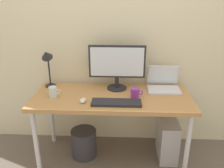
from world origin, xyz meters
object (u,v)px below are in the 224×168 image
at_px(desk, 112,102).
at_px(laptop, 163,83).
at_px(computer_tower, 167,139).
at_px(coffee_mug, 135,93).
at_px(mouse, 83,100).
at_px(monitor, 117,64).
at_px(keyboard, 116,103).
at_px(glass_cup, 53,92).
at_px(wastebasket, 84,143).
at_px(desk_lamp, 47,60).

height_order(desk, laptop, laptop).
bearing_deg(computer_tower, coffee_mug, -170.96).
height_order(laptop, computer_tower, laptop).
bearing_deg(desk, mouse, -149.47).
height_order(monitor, keyboard, monitor).
distance_m(mouse, glass_cup, 0.32).
relative_size(monitor, wastebasket, 1.85).
xyz_separation_m(monitor, computer_tower, (0.53, -0.14, -0.75)).
distance_m(desk, monitor, 0.37).
bearing_deg(mouse, coffee_mug, 15.63).
xyz_separation_m(mouse, glass_cup, (-0.30, 0.11, 0.03)).
xyz_separation_m(laptop, glass_cup, (-1.06, -0.24, -0.01)).
distance_m(desk_lamp, wastebasket, 0.93).
xyz_separation_m(keyboard, glass_cup, (-0.60, 0.13, 0.04)).
bearing_deg(wastebasket, coffee_mug, -2.96).
distance_m(monitor, laptop, 0.51).
xyz_separation_m(glass_cup, wastebasket, (0.26, 0.05, -0.60)).
xyz_separation_m(laptop, coffee_mug, (-0.29, -0.21, -0.01)).
relative_size(laptop, coffee_mug, 2.73).
relative_size(desk, mouse, 16.70).
bearing_deg(glass_cup, coffee_mug, 1.95).
bearing_deg(mouse, monitor, 48.09).
bearing_deg(monitor, computer_tower, -14.81).
xyz_separation_m(monitor, wastebasket, (-0.34, -0.17, -0.81)).
distance_m(desk, keyboard, 0.19).
bearing_deg(monitor, desk_lamp, 179.96).
relative_size(desk, keyboard, 3.42).
bearing_deg(coffee_mug, desk, 175.24).
height_order(mouse, coffee_mug, coffee_mug).
xyz_separation_m(mouse, coffee_mug, (0.47, 0.13, 0.03)).
height_order(computer_tower, wastebasket, computer_tower).
bearing_deg(monitor, keyboard, -89.14).
xyz_separation_m(keyboard, computer_tower, (0.53, 0.21, -0.51)).
bearing_deg(laptop, desk_lamp, -179.24).
bearing_deg(keyboard, desk, 105.12).
distance_m(monitor, keyboard, 0.43).
distance_m(laptop, keyboard, 0.59).
distance_m(laptop, computer_tower, 0.58).
xyz_separation_m(desk_lamp, keyboard, (0.70, -0.35, -0.28)).
xyz_separation_m(desk, keyboard, (0.05, -0.17, 0.07)).
relative_size(monitor, glass_cup, 4.99).
relative_size(laptop, mouse, 3.56).
height_order(desk, mouse, mouse).
height_order(laptop, keyboard, laptop).
bearing_deg(desk_lamp, mouse, -39.58).
relative_size(desk, wastebasket, 5.01).
distance_m(desk, computer_tower, 0.72).
relative_size(desk_lamp, keyboard, 0.94).
height_order(keyboard, coffee_mug, coffee_mug).
relative_size(monitor, laptop, 1.73).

